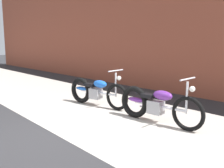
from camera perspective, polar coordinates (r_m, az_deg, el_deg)
name	(u,v)px	position (r m, az deg, el deg)	size (l,w,h in m)	color
ground_plane	(61,137)	(4.59, -11.81, -12.09)	(80.00, 80.00, 0.00)	#2D2D30
sidewalk_slab	(130,118)	(5.60, 4.10, -7.98)	(36.00, 3.50, 0.01)	#B2ADA3
motorcycle_blue	(94,91)	(6.70, -4.31, -1.67)	(1.99, 0.64, 1.03)	black
motorcycle_purple	(153,104)	(5.31, 9.46, -4.60)	(2.01, 0.58, 1.03)	black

